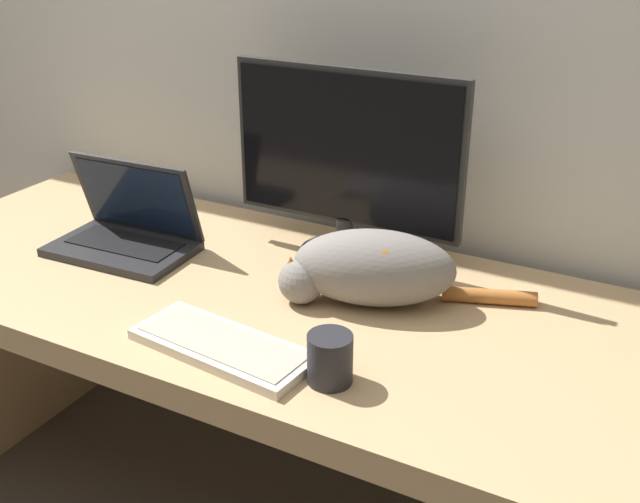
% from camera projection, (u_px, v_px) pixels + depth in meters
% --- Properties ---
extents(desk, '(1.76, 0.75, 0.74)m').
position_uv_depth(desk, '(239.00, 336.00, 1.71)').
color(desk, tan).
rests_on(desk, ground_plane).
extents(monitor, '(0.55, 0.21, 0.45)m').
position_uv_depth(monitor, '(346.00, 165.00, 1.67)').
color(monitor, '#282828').
rests_on(monitor, desk).
extents(laptop, '(0.34, 0.22, 0.22)m').
position_uv_depth(laptop, '(127.00, 232.00, 1.79)').
color(laptop, '#232326').
rests_on(laptop, desk).
extents(external_keyboard, '(0.37, 0.18, 0.02)m').
position_uv_depth(external_keyboard, '(223.00, 346.00, 1.39)').
color(external_keyboard, beige).
rests_on(external_keyboard, desk).
extents(cat, '(0.50, 0.29, 0.16)m').
position_uv_depth(cat, '(371.00, 267.00, 1.54)').
color(cat, gray).
rests_on(cat, desk).
extents(coffee_mug, '(0.08, 0.08, 0.09)m').
position_uv_depth(coffee_mug, '(330.00, 359.00, 1.29)').
color(coffee_mug, '#232328').
rests_on(coffee_mug, desk).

